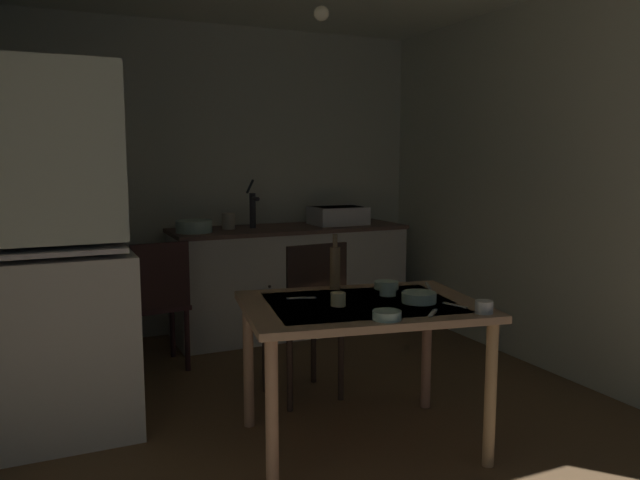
{
  "coord_description": "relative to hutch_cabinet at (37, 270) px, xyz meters",
  "views": [
    {
      "loc": [
        -1.31,
        -3.04,
        1.45
      ],
      "look_at": [
        0.16,
        0.18,
        0.97
      ],
      "focal_mm": 35.03,
      "sensor_mm": 36.0,
      "label": 1
    }
  ],
  "objects": [
    {
      "name": "mixing_bowl_counter",
      "position": [
        1.09,
        1.32,
        0.03
      ],
      "size": [
        0.27,
        0.27,
        0.09
      ],
      "primitive_type": "cylinder",
      "color": "#ADD1C1",
      "rests_on": "counter_cabinet"
    },
    {
      "name": "chair_by_counter",
      "position": [
        0.72,
        0.85,
        -0.42
      ],
      "size": [
        0.44,
        0.44,
        0.89
      ],
      "color": "#391F21",
      "rests_on": "ground"
    },
    {
      "name": "counter_cabinet",
      "position": [
        1.88,
        1.37,
        -0.46
      ],
      "size": [
        1.91,
        0.64,
        0.88
      ],
      "color": "silver",
      "rests_on": "ground"
    },
    {
      "name": "glass_bottle",
      "position": [
        1.47,
        -0.36,
        -0.04
      ],
      "size": [
        0.06,
        0.06,
        0.3
      ],
      "color": "olive",
      "rests_on": "dining_table"
    },
    {
      "name": "stoneware_crock",
      "position": [
        1.39,
        1.41,
        0.05
      ],
      "size": [
        0.1,
        0.1,
        0.13
      ],
      "primitive_type": "cylinder",
      "color": "beige",
      "rests_on": "counter_cabinet"
    },
    {
      "name": "table_knife",
      "position": [
        1.97,
        -0.51,
        -0.16
      ],
      "size": [
        0.1,
        0.17,
        0.0
      ],
      "primitive_type": "cube",
      "rotation": [
        0.0,
        0.0,
        4.23
      ],
      "color": "silver",
      "rests_on": "dining_table"
    },
    {
      "name": "chair_far_side",
      "position": [
        1.44,
        -0.05,
        -0.39
      ],
      "size": [
        0.43,
        0.43,
        0.96
      ],
      "color": "#33251D",
      "rests_on": "ground"
    },
    {
      "name": "teacup_mint",
      "position": [
        1.31,
        -0.71,
        -0.13
      ],
      "size": [
        0.07,
        0.07,
        0.06
      ],
      "primitive_type": "cylinder",
      "color": "beige",
      "rests_on": "dining_table"
    },
    {
      "name": "sink_basin",
      "position": [
        2.33,
        1.37,
        0.06
      ],
      "size": [
        0.44,
        0.34,
        0.15
      ],
      "color": "silver",
      "rests_on": "counter_cabinet"
    },
    {
      "name": "ground_plane",
      "position": [
        1.32,
        -0.3,
        -0.89
      ],
      "size": [
        4.98,
        4.98,
        0.0
      ],
      "primitive_type": "plane",
      "color": "brown"
    },
    {
      "name": "hutch_cabinet",
      "position": [
        0.0,
        0.0,
        0.0
      ],
      "size": [
        0.92,
        0.45,
        1.91
      ],
      "color": "silver",
      "rests_on": "ground"
    },
    {
      "name": "hand_pump",
      "position": [
        1.59,
        1.41,
        0.15
      ],
      "size": [
        0.05,
        0.27,
        0.39
      ],
      "color": "#232328",
      "rests_on": "counter_cabinet"
    },
    {
      "name": "wall_right",
      "position": [
        3.17,
        -0.3,
        0.35
      ],
      "size": [
        0.1,
        4.08,
        2.5
      ],
      "primitive_type": "cube",
      "color": "beige",
      "rests_on": "ground"
    },
    {
      "name": "mug_tall",
      "position": [
        1.65,
        -0.61,
        -0.12
      ],
      "size": [
        0.09,
        0.09,
        0.07
      ],
      "primitive_type": "cylinder",
      "color": "#ADD1C1",
      "rests_on": "dining_table"
    },
    {
      "name": "serving_bowl_wide",
      "position": [
        1.72,
        -0.47,
        -0.14
      ],
      "size": [
        0.13,
        0.13,
        0.04
      ],
      "primitive_type": "cylinder",
      "color": "#ADD1C1",
      "rests_on": "dining_table"
    },
    {
      "name": "teaspoon_by_cup",
      "position": [
        1.64,
        -1.02,
        -0.16
      ],
      "size": [
        0.11,
        0.11,
        0.0
      ],
      "primitive_type": "cube",
      "rotation": [
        0.0,
        0.0,
        3.92
      ],
      "color": "beige",
      "rests_on": "dining_table"
    },
    {
      "name": "serving_spoon",
      "position": [
        1.83,
        -0.94,
        -0.16
      ],
      "size": [
        0.06,
        0.14,
        0.0
      ],
      "primitive_type": "cube",
      "rotation": [
        0.0,
        0.0,
        1.86
      ],
      "color": "beige",
      "rests_on": "dining_table"
    },
    {
      "name": "teacup_cream",
      "position": [
        1.86,
        -1.11,
        -0.13
      ],
      "size": [
        0.08,
        0.08,
        0.06
      ],
      "primitive_type": "cylinder",
      "color": "white",
      "rests_on": "dining_table"
    },
    {
      "name": "sauce_dish",
      "position": [
        1.71,
        -0.81,
        -0.13
      ],
      "size": [
        0.17,
        0.17,
        0.05
      ],
      "primitive_type": "cylinder",
      "color": "#ADD1C1",
      "rests_on": "dining_table"
    },
    {
      "name": "wall_back",
      "position": [
        1.32,
        1.74,
        0.35
      ],
      "size": [
        3.7,
        0.1,
        2.5
      ],
      "primitive_type": "cube",
      "color": "beige",
      "rests_on": "ground"
    },
    {
      "name": "dining_table",
      "position": [
        1.45,
        -0.7,
        -0.25
      ],
      "size": [
        1.28,
        1.03,
        0.74
      ],
      "color": "#A37E60",
      "rests_on": "ground"
    },
    {
      "name": "pendant_bulb",
      "position": [
        1.42,
        -0.27,
        1.29
      ],
      "size": [
        0.08,
        0.08,
        0.08
      ],
      "primitive_type": "sphere",
      "color": "#F9EFCC"
    },
    {
      "name": "teaspoon_near_bowl",
      "position": [
        1.21,
        -0.49,
        -0.16
      ],
      "size": [
        0.15,
        0.06,
        0.0
      ],
      "primitive_type": "cube",
      "rotation": [
        0.0,
        0.0,
        2.84
      ],
      "color": "beige",
      "rests_on": "dining_table"
    },
    {
      "name": "soup_bowl_small",
      "position": [
        1.39,
        -1.03,
        -0.14
      ],
      "size": [
        0.13,
        0.13,
        0.04
      ],
      "primitive_type": "cylinder",
      "color": "#ADD1C1",
      "rests_on": "dining_table"
    }
  ]
}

